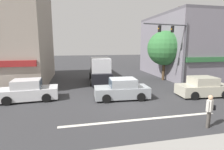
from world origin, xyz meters
TOP-DOWN VIEW (x-y plane):
  - ground_plane at (0.00, 0.00)m, footprint 120.00×120.00m
  - lane_marking_stripe at (0.00, -3.50)m, footprint 9.00×0.24m
  - building_right_corner at (13.39, 9.30)m, footprint 12.64×11.67m
  - street_tree at (6.66, 6.50)m, footprint 3.94×3.94m
  - utility_pole_near_left at (-8.51, 5.08)m, footprint 1.40×0.22m
  - utility_pole_far_right at (8.58, 7.11)m, footprint 1.40×0.22m
  - traffic_light_mast at (6.32, 3.40)m, footprint 4.85×0.82m
  - sedan_crossing_rightbound at (-6.94, 1.52)m, footprint 4.20×2.08m
  - sedan_crossing_center at (6.49, -0.28)m, footprint 4.21×2.10m
  - box_truck_waiting_far at (-0.84, 6.55)m, footprint 2.51×5.72m
  - sedan_parked_curbside at (-0.08, 0.42)m, footprint 4.19×2.05m
  - pedestrian_foreground_with_bag at (2.90, -5.06)m, footprint 0.67×0.47m

SIDE VIEW (x-z plane):
  - ground_plane at x=0.00m, z-range 0.00..0.00m
  - lane_marking_stripe at x=0.00m, z-range 0.00..0.01m
  - sedan_crossing_rightbound at x=-6.94m, z-range -0.08..1.50m
  - sedan_crossing_center at x=6.49m, z-range -0.08..1.50m
  - sedan_parked_curbside at x=-0.08m, z-range -0.08..1.50m
  - pedestrian_foreground_with_bag at x=2.90m, z-range 0.12..1.79m
  - box_truck_waiting_far at x=-0.84m, z-range -0.12..2.63m
  - street_tree at x=6.66m, z-range 0.87..6.57m
  - building_right_corner at x=13.39m, z-range 0.00..7.93m
  - traffic_light_mast at x=6.32m, z-range 1.08..7.28m
  - utility_pole_far_right at x=8.58m, z-range 0.15..8.65m
  - utility_pole_near_left at x=-8.51m, z-range 0.15..9.05m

